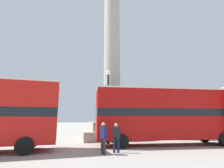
# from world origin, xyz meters

# --- Properties ---
(ground_plane) EXTENTS (200.00, 200.00, 0.00)m
(ground_plane) POSITION_xyz_m (0.00, 0.00, 0.00)
(ground_plane) COLOR #9E9B93
(monument_column) EXTENTS (6.32, 6.32, 22.22)m
(monument_column) POSITION_xyz_m (0.00, 0.00, 7.06)
(monument_column) COLOR #A39E8E
(monument_column) RESTS_ON ground_plane
(bus_a) EXTENTS (11.40, 3.44, 4.37)m
(bus_a) POSITION_xyz_m (3.21, -5.82, 2.41)
(bus_a) COLOR #A80F0C
(bus_a) RESTS_ON ground_plane
(equestrian_statue) EXTENTS (3.84, 3.23, 6.00)m
(equestrian_statue) POSITION_xyz_m (-11.39, 2.48, 1.74)
(equestrian_statue) COLOR #A39E8E
(equestrian_statue) RESTS_ON ground_plane
(street_lamp) EXTENTS (0.37, 0.37, 6.23)m
(street_lamp) POSITION_xyz_m (-1.22, -4.04, 3.18)
(street_lamp) COLOR black
(street_lamp) RESTS_ON ground_plane
(pedestrian_near_lamp) EXTENTS (0.49, 0.33, 1.73)m
(pedestrian_near_lamp) POSITION_xyz_m (-1.48, -8.02, 0.97)
(pedestrian_near_lamp) COLOR #192347
(pedestrian_near_lamp) RESTS_ON ground_plane
(pedestrian_by_plinth) EXTENTS (0.34, 0.51, 1.79)m
(pedestrian_by_plinth) POSITION_xyz_m (-2.33, -8.33, 1.02)
(pedestrian_by_plinth) COLOR #28282D
(pedestrian_by_plinth) RESTS_ON ground_plane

